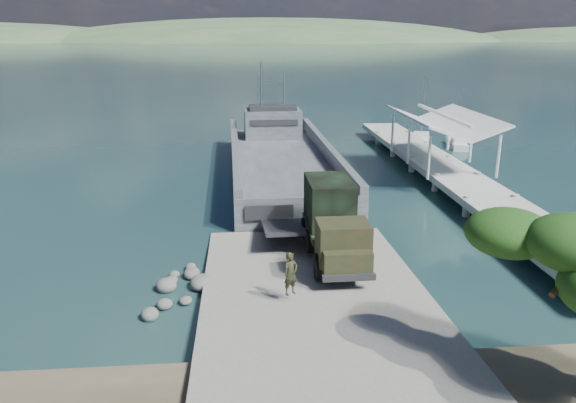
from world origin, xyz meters
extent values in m
plane|color=#1A3D3F|center=(0.00, 0.00, 0.00)|extent=(1400.00, 1400.00, 0.00)
cube|color=gray|center=(0.00, -1.00, 0.25)|extent=(10.00, 18.00, 0.50)
cube|color=#A9A79E|center=(13.00, 18.00, 1.00)|extent=(4.00, 44.00, 0.50)
cube|color=#3E444A|center=(0.22, 21.85, 0.41)|extent=(8.57, 27.19, 2.25)
cube|color=#3E444A|center=(-3.57, 21.79, 2.07)|extent=(1.00, 27.06, 1.17)
cube|color=#3E444A|center=(4.01, 21.92, 2.07)|extent=(1.00, 27.06, 1.17)
cube|color=#3E444A|center=(0.45, 8.42, 0.90)|extent=(8.12, 0.50, 2.34)
cube|color=#3E444A|center=(0.07, 30.87, 2.89)|extent=(5.47, 3.70, 2.71)
cube|color=#27282B|center=(0.07, 30.87, 4.42)|extent=(4.56, 2.96, 0.36)
cylinder|color=gray|center=(-1.01, 30.85, 6.49)|extent=(0.14, 0.14, 4.51)
cylinder|color=gray|center=(1.15, 30.89, 6.04)|extent=(0.14, 0.14, 3.61)
cylinder|color=black|center=(0.38, 0.30, 1.12)|extent=(0.43, 1.24, 1.24)
cylinder|color=black|center=(2.57, 0.30, 1.12)|extent=(0.43, 1.24, 1.24)
cylinder|color=black|center=(0.37, 3.53, 1.12)|extent=(0.43, 1.24, 1.24)
cylinder|color=black|center=(2.56, 3.54, 1.12)|extent=(0.43, 1.24, 1.24)
cylinder|color=black|center=(0.36, 5.44, 1.12)|extent=(0.43, 1.24, 1.24)
cylinder|color=black|center=(2.55, 5.44, 1.12)|extent=(0.43, 1.24, 1.24)
cube|color=black|center=(1.47, 2.97, 1.26)|extent=(2.11, 7.24, 0.24)
cube|color=black|center=(1.47, 0.40, 2.26)|extent=(2.39, 1.91, 1.90)
cube|color=black|center=(1.48, -0.75, 1.79)|extent=(2.19, 0.86, 0.95)
cube|color=black|center=(1.46, 4.30, 1.59)|extent=(2.39, 4.39, 0.33)
cube|color=black|center=(1.46, 4.49, 2.97)|extent=(2.29, 3.62, 2.38)
cube|color=#27282B|center=(1.48, -1.22, 1.21)|extent=(2.38, 0.24, 0.29)
imported|color=black|center=(-1.17, -1.97, 1.45)|extent=(0.83, 0.76, 1.90)
cube|color=white|center=(19.22, 31.96, 0.23)|extent=(2.44, 5.26, 0.83)
cube|color=white|center=(19.04, 31.06, 0.78)|extent=(1.55, 1.70, 0.55)
cylinder|color=gray|center=(19.22, 31.96, 3.22)|extent=(0.09, 0.09, 5.53)
cube|color=white|center=(16.27, 34.64, 0.26)|extent=(3.37, 5.99, 0.94)
cube|color=white|center=(15.95, 33.64, 0.89)|extent=(1.91, 2.04, 0.63)
cylinder|color=gray|center=(16.27, 34.64, 3.66)|extent=(0.10, 0.10, 6.28)
ellipsoid|color=#193D10|center=(5.36, -7.32, 5.44)|extent=(2.72, 2.72, 1.56)
camera|label=1|loc=(-3.16, -23.51, 11.68)|focal=35.00mm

